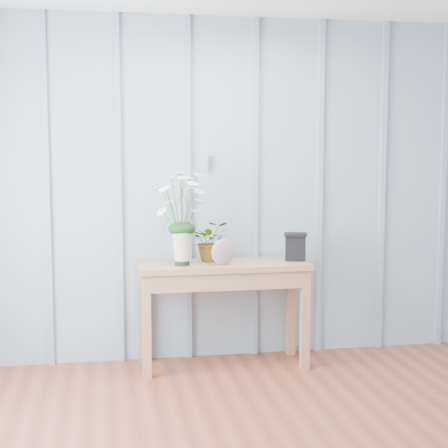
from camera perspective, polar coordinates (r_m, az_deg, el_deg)
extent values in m
cube|color=#90A7B5|center=(5.05, -0.19, 2.86)|extent=(4.00, 0.01, 2.50)
cube|color=#B8B9BD|center=(5.01, -1.15, 5.12)|extent=(0.03, 0.01, 0.10)
cube|color=#8595AB|center=(4.98, -14.50, 2.61)|extent=(0.04, 0.03, 2.50)
cube|color=#8595AB|center=(4.97, -8.73, 2.73)|extent=(0.04, 0.03, 2.50)
cube|color=#8595AB|center=(5.00, -2.99, 2.82)|extent=(0.04, 0.03, 2.50)
cube|color=#8595AB|center=(5.09, 2.60, 2.88)|extent=(0.04, 0.03, 2.50)
cube|color=#8595AB|center=(5.22, 7.97, 2.91)|extent=(0.04, 0.03, 2.50)
cube|color=#8595AB|center=(5.40, 13.02, 2.92)|extent=(0.04, 0.03, 2.50)
cube|color=#8595AB|center=(5.62, 17.72, 2.91)|extent=(0.04, 0.03, 2.50)
cube|color=#9E6E48|center=(4.86, -0.10, -3.45)|extent=(1.20, 0.45, 0.04)
cube|color=#9E6E48|center=(4.87, -0.10, -4.38)|extent=(1.13, 0.42, 0.12)
cube|color=#9E6E48|center=(4.70, -6.46, -8.51)|extent=(0.06, 0.06, 0.71)
cube|color=#9E6E48|center=(4.89, 6.74, -7.92)|extent=(0.06, 0.06, 0.71)
cube|color=#9E6E48|center=(5.05, -6.74, -7.48)|extent=(0.06, 0.06, 0.71)
cube|color=#9E6E48|center=(5.23, 5.59, -6.98)|extent=(0.06, 0.06, 0.71)
cylinder|color=black|center=(4.75, -3.50, -3.04)|extent=(0.10, 0.10, 0.07)
cone|color=beige|center=(4.74, -3.51, -1.86)|extent=(0.18, 0.18, 0.24)
ellipsoid|color=black|center=(4.72, -3.52, -0.40)|extent=(0.19, 0.16, 0.10)
imported|color=black|center=(4.91, -1.11, -1.41)|extent=(0.27, 0.24, 0.29)
ellipsoid|color=#7C4A63|center=(4.75, -0.09, -2.33)|extent=(0.19, 0.11, 0.18)
cube|color=black|center=(4.96, 5.95, -2.00)|extent=(0.17, 0.14, 0.18)
cube|color=black|center=(4.94, 5.96, -0.86)|extent=(0.19, 0.16, 0.02)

